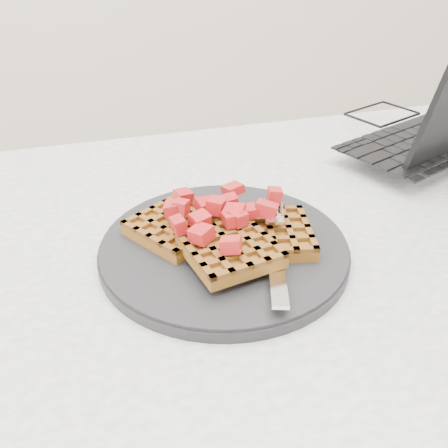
# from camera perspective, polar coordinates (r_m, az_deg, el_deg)

# --- Properties ---
(table) EXTENTS (1.20, 0.80, 0.75)m
(table) POSITION_cam_1_polar(r_m,az_deg,el_deg) (0.65, 8.30, -11.57)
(table) COLOR white
(table) RESTS_ON ground
(plate) EXTENTS (0.28, 0.28, 0.02)m
(plate) POSITION_cam_1_polar(r_m,az_deg,el_deg) (0.56, -0.00, -2.77)
(plate) COLOR black
(plate) RESTS_ON table
(waffles) EXTENTS (0.21, 0.19, 0.03)m
(waffles) POSITION_cam_1_polar(r_m,az_deg,el_deg) (0.55, 0.13, -1.33)
(waffles) COLOR #925C1E
(waffles) RESTS_ON plate
(strawberry_pile) EXTENTS (0.15, 0.15, 0.02)m
(strawberry_pile) POSITION_cam_1_polar(r_m,az_deg,el_deg) (0.54, 0.00, 1.27)
(strawberry_pile) COLOR #990106
(strawberry_pile) RESTS_ON waffles
(fork) EXTENTS (0.08, 0.18, 0.02)m
(fork) POSITION_cam_1_polar(r_m,az_deg,el_deg) (0.53, 5.86, -2.97)
(fork) COLOR silver
(fork) RESTS_ON plate
(laptop) EXTENTS (0.43, 0.38, 0.25)m
(laptop) POSITION_cam_1_polar(r_m,az_deg,el_deg) (0.89, 22.32, 10.78)
(laptop) COLOR black
(laptop) RESTS_ON table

